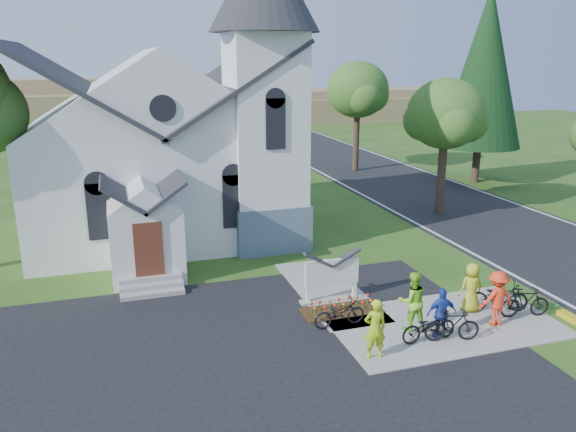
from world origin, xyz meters
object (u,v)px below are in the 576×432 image
object	(u,v)px
cyclist_3	(497,298)
bike_4	(498,296)
cyclist_1	(412,301)
bike_1	(452,326)
cyclist_4	(471,287)
bike_2	(429,327)
bike_0	(339,313)
bike_3	(525,302)
cyclist_0	(375,328)
cyclist_2	(442,313)
church_sign	(332,273)

from	to	relation	value
cyclist_3	bike_4	bearing A→B (deg)	-131.33
cyclist_1	bike_1	distance (m)	1.35
cyclist_4	bike_1	bearing A→B (deg)	44.47
bike_2	bike_4	distance (m)	3.41
bike_0	bike_4	xyz separation A→B (m)	(5.33, -0.54, 0.07)
bike_0	cyclist_4	distance (m)	4.50
cyclist_1	bike_3	distance (m)	3.89
cyclist_0	bike_1	world-z (taller)	cyclist_0
cyclist_3	bike_3	bearing A→B (deg)	-172.46
cyclist_0	cyclist_3	bearing A→B (deg)	-165.37
bike_0	cyclist_2	size ratio (longest dim) A/B	1.08
church_sign	cyclist_0	size ratio (longest dim) A/B	1.27
church_sign	bike_3	size ratio (longest dim) A/B	1.34
cyclist_1	bike_2	bearing A→B (deg)	105.19
bike_4	church_sign	bearing A→B (deg)	83.75
cyclist_2	cyclist_3	bearing A→B (deg)	-167.20
bike_2	cyclist_3	world-z (taller)	cyclist_3
bike_0	bike_4	world-z (taller)	bike_4
bike_0	cyclist_3	distance (m)	4.84
bike_3	cyclist_2	bearing A→B (deg)	107.18
cyclist_0	bike_3	bearing A→B (deg)	-165.47
bike_0	bike_2	bearing A→B (deg)	-131.01
bike_0	bike_3	size ratio (longest dim) A/B	1.02
cyclist_2	cyclist_4	world-z (taller)	cyclist_4
cyclist_2	cyclist_4	size ratio (longest dim) A/B	0.94
bike_1	bike_2	distance (m)	0.68
cyclist_2	bike_3	bearing A→B (deg)	-166.47
cyclist_1	church_sign	bearing A→B (deg)	-51.79
cyclist_1	bike_1	xyz separation A→B (m)	(0.74, -1.04, -0.43)
bike_2	bike_0	bearing A→B (deg)	50.29
bike_1	bike_3	distance (m)	3.18
bike_0	bike_2	xyz separation A→B (m)	(2.11, -1.65, 0.02)
cyclist_4	cyclist_0	bearing A→B (deg)	23.95
cyclist_1	cyclist_3	world-z (taller)	cyclist_1
cyclist_2	cyclist_3	xyz separation A→B (m)	(2.06, 0.22, 0.10)
bike_0	bike_3	world-z (taller)	bike_3
bike_3	cyclist_4	bearing A→B (deg)	67.85
cyclist_0	bike_3	xyz separation A→B (m)	(5.66, 0.82, -0.37)
cyclist_2	cyclist_3	distance (m)	2.08
church_sign	cyclist_1	xyz separation A→B (m)	(1.52, -2.72, -0.06)
bike_2	cyclist_4	xyz separation A→B (m)	(2.36, 1.36, 0.37)
bike_2	cyclist_1	bearing A→B (deg)	4.57
cyclist_1	cyclist_4	world-z (taller)	cyclist_1
bike_2	cyclist_0	bearing A→B (deg)	98.73
cyclist_1	cyclist_3	bearing A→B (deg)	177.31
cyclist_1	cyclist_3	distance (m)	2.66
bike_2	cyclist_2	bearing A→B (deg)	-81.10
cyclist_1	cyclist_4	bearing A→B (deg)	-158.93
bike_3	cyclist_4	world-z (taller)	cyclist_4
bike_2	bike_3	xyz separation A→B (m)	(3.75, 0.47, 0.04)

